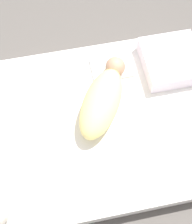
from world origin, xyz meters
TOP-DOWN VIEW (x-y plane):
  - ground_plane at (0.00, 0.00)m, footprint 12.00×12.00m
  - bed_mattress at (0.00, 0.00)m, footprint 1.43×1.05m
  - burp_cloth at (0.20, 0.33)m, footprint 0.25×0.17m
  - swaddled_baby at (0.08, 0.08)m, footprint 0.40×0.53m
  - pillow at (0.55, 0.28)m, footprint 0.34×0.34m

SIDE VIEW (x-z plane):
  - ground_plane at x=0.00m, z-range 0.00..0.00m
  - bed_mattress at x=0.00m, z-range 0.00..0.13m
  - burp_cloth at x=0.20m, z-range 0.13..0.15m
  - pillow at x=0.55m, z-range 0.13..0.23m
  - swaddled_baby at x=0.08m, z-range 0.12..0.30m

